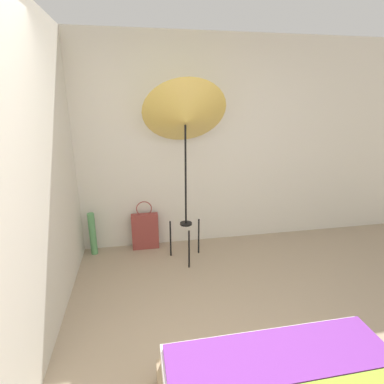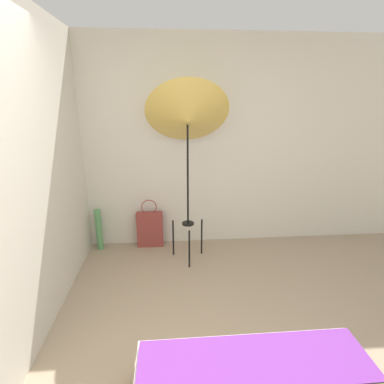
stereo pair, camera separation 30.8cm
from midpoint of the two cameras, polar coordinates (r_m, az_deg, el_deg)
wall_back at (r=3.77m, az=-5.07°, el=8.72°), size 8.00×0.05×2.60m
wall_side_left at (r=2.64m, az=-30.28°, el=2.52°), size 0.05×8.00×2.60m
photo_umbrella at (r=3.25m, az=-4.09°, el=13.80°), size 0.90×0.72×2.06m
tote_bag at (r=3.94m, az=-11.16°, el=-7.28°), size 0.34×0.10×0.64m
paper_roll at (r=3.96m, az=-20.57°, el=-7.53°), size 0.08×0.08×0.54m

